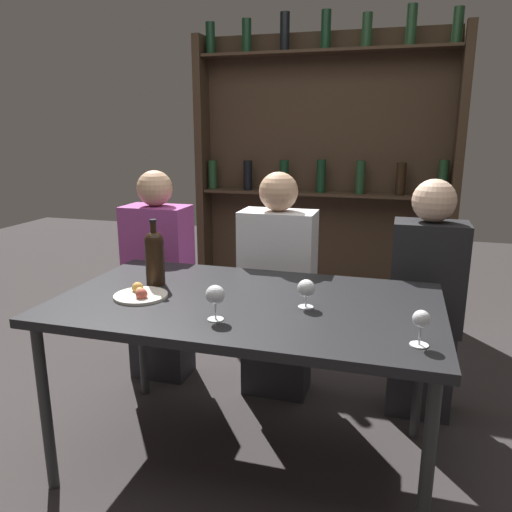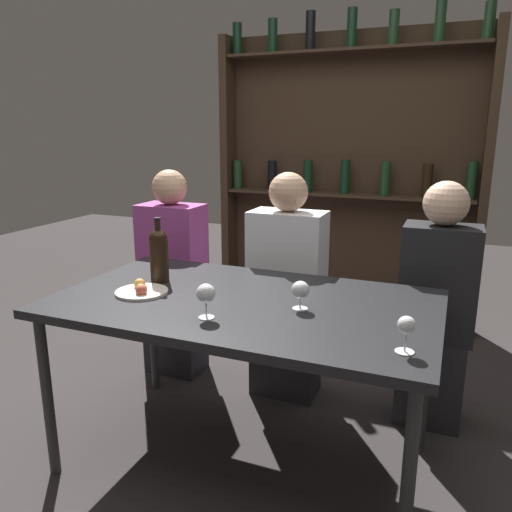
{
  "view_description": "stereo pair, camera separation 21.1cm",
  "coord_description": "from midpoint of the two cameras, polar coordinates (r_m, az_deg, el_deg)",
  "views": [
    {
      "loc": [
        0.57,
        -1.83,
        1.42
      ],
      "look_at": [
        0.0,
        0.13,
        0.9
      ],
      "focal_mm": 35.0,
      "sensor_mm": 36.0,
      "label": 1
    },
    {
      "loc": [
        0.77,
        -1.76,
        1.42
      ],
      "look_at": [
        0.0,
        0.13,
        0.9
      ],
      "focal_mm": 35.0,
      "sensor_mm": 36.0,
      "label": 2
    }
  ],
  "objects": [
    {
      "name": "seated_person_right",
      "position": [
        2.57,
        22.11,
        -6.07
      ],
      "size": [
        0.34,
        0.22,
        1.19
      ],
      "color": "#26262B",
      "rests_on": "ground_plane"
    },
    {
      "name": "seated_person_left",
      "position": [
        2.92,
        -7.38,
        -2.71
      ],
      "size": [
        0.36,
        0.22,
        1.2
      ],
      "color": "#26262B",
      "rests_on": "ground_plane"
    },
    {
      "name": "wine_glass_0",
      "position": [
        1.92,
        8.25,
        -3.99
      ],
      "size": [
        0.07,
        0.07,
        0.11
      ],
      "color": "silver",
      "rests_on": "dining_table"
    },
    {
      "name": "food_plate_0",
      "position": [
        2.13,
        -10.24,
        -3.94
      ],
      "size": [
        0.22,
        0.22,
        0.05
      ],
      "color": "silver",
      "rests_on": "dining_table"
    },
    {
      "name": "wine_glass_2",
      "position": [
        1.64,
        20.42,
        -7.7
      ],
      "size": [
        0.06,
        0.06,
        0.12
      ],
      "color": "silver",
      "rests_on": "dining_table"
    },
    {
      "name": "ground_plane",
      "position": [
        2.38,
        1.43,
        -22.17
      ],
      "size": [
        10.0,
        10.0,
        0.0
      ],
      "primitive_type": "plane",
      "color": "#332D2D"
    },
    {
      "name": "wine_rack_wall",
      "position": [
        3.78,
        11.99,
        9.56
      ],
      "size": [
        1.92,
        0.21,
        2.2
      ],
      "color": "#38281C",
      "rests_on": "ground_plane"
    },
    {
      "name": "wine_glass_1",
      "position": [
        1.81,
        -2.44,
        -4.45
      ],
      "size": [
        0.07,
        0.07,
        0.13
      ],
      "color": "silver",
      "rests_on": "dining_table"
    },
    {
      "name": "wine_bottle",
      "position": [
        2.25,
        -8.44,
        0.3
      ],
      "size": [
        0.08,
        0.08,
        0.29
      ],
      "color": "black",
      "rests_on": "dining_table"
    },
    {
      "name": "dining_table",
      "position": [
        2.05,
        1.55,
        -6.47
      ],
      "size": [
        1.54,
        0.89,
        0.75
      ],
      "color": "black",
      "rests_on": "ground_plane"
    },
    {
      "name": "seated_person_center",
      "position": [
        2.66,
        5.81,
        -4.34
      ],
      "size": [
        0.39,
        0.22,
        1.21
      ],
      "color": "#26262B",
      "rests_on": "ground_plane"
    }
  ]
}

